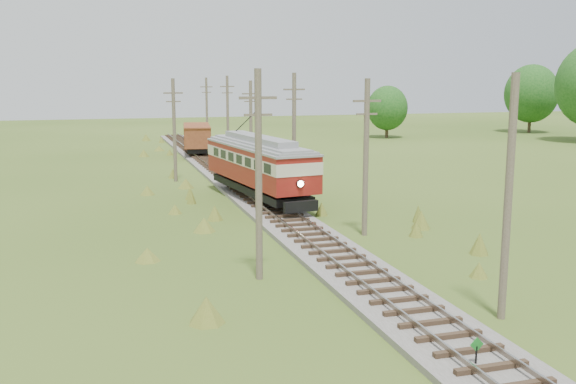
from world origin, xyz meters
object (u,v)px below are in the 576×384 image
object	(u,v)px
streetcar	(259,162)
gondola	(197,137)
switch_marker	(476,351)
gravel_pile	(232,153)

from	to	relation	value
streetcar	gondola	distance (m)	28.81
switch_marker	gondola	world-z (taller)	gondola
gravel_pile	gondola	bearing A→B (deg)	129.14
gravel_pile	switch_marker	bearing A→B (deg)	-93.74
streetcar	gravel_pile	distance (m)	25.15
switch_marker	gondola	size ratio (longest dim) A/B	0.12
switch_marker	gondola	bearing A→B (deg)	89.80
switch_marker	gravel_pile	xyz separation A→B (m)	(3.42, 52.31, 0.01)
gondola	switch_marker	bearing A→B (deg)	-82.90
gondola	gravel_pile	xyz separation A→B (m)	(3.22, -3.96, -1.49)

